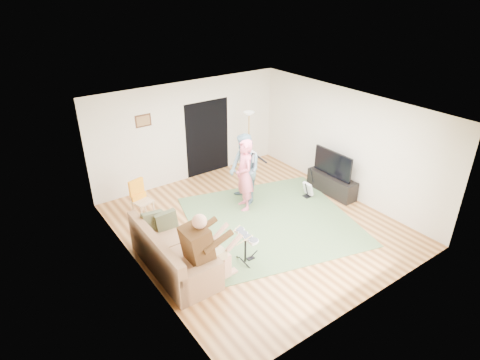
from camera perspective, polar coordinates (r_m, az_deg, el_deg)
name	(u,v)px	position (r m, az deg, el deg)	size (l,w,h in m)	color
floor	(257,225)	(9.20, 2.39, -6.35)	(6.00, 6.00, 0.00)	brown
walls	(258,171)	(8.53, 2.56, 1.24)	(5.50, 6.00, 2.70)	beige
ceiling	(259,110)	(8.04, 2.76, 9.95)	(6.00, 6.00, 0.00)	white
window_blinds	(130,196)	(7.43, -15.39, -2.20)	(2.05, 2.05, 0.00)	olive
doorway	(207,138)	(11.21, -4.66, 5.98)	(2.10, 2.10, 0.00)	black
picture_frame	(143,121)	(10.18, -13.61, 8.20)	(0.42, 0.03, 0.32)	#3F2314
area_rug	(271,221)	(9.34, 4.39, -5.77)	(3.59, 3.49, 0.02)	#506E43
sofa	(170,257)	(7.87, -9.91, -10.74)	(0.89, 2.16, 0.87)	#976D4B
drummer	(207,254)	(7.39, -4.71, -10.50)	(0.94, 0.53, 1.45)	#492D14
drum_kit	(245,250)	(7.93, 0.76, -9.92)	(0.36, 0.64, 0.66)	black
singer	(244,175)	(9.41, 0.64, 0.67)	(0.64, 0.42, 1.76)	pink
microphone	(252,156)	(9.33, 1.65, 3.37)	(0.06, 0.06, 0.24)	black
guitarist	(245,170)	(9.68, 0.67, 1.49)	(0.86, 0.67, 1.77)	slate
guitar_held	(251,156)	(9.66, 1.64, 3.49)	(0.12, 0.60, 0.26)	silver
guitar_spare	(308,189)	(10.33, 9.69, -1.22)	(0.29, 0.26, 0.82)	black
torchiere_lamp	(249,132)	(11.05, 1.27, 6.83)	(0.32, 0.32, 1.81)	black
dining_chair	(142,204)	(9.59, -13.73, -3.36)	(0.47, 0.49, 0.92)	tan
tv_cabinet	(332,184)	(10.63, 12.90, -0.59)	(0.40, 1.40, 0.50)	black
television	(333,164)	(10.34, 13.05, 2.29)	(0.06, 1.18, 0.65)	black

